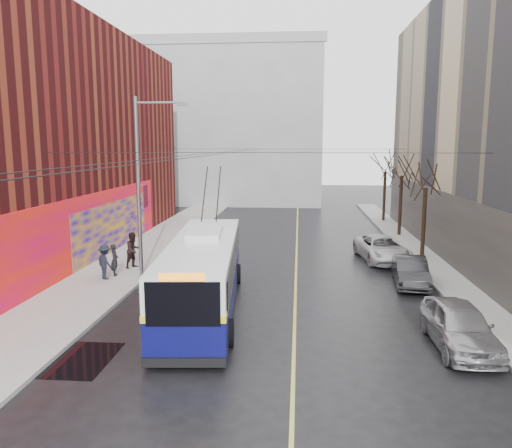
{
  "coord_description": "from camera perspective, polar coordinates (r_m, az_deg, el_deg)",
  "views": [
    {
      "loc": [
        1.59,
        -13.94,
        6.73
      ],
      "look_at": [
        -0.34,
        8.51,
        3.12
      ],
      "focal_mm": 35.0,
      "sensor_mm": 36.0,
      "label": 1
    }
  ],
  "objects": [
    {
      "name": "sidewalk_right",
      "position": [
        27.78,
        20.33,
        -5.34
      ],
      "size": [
        2.0,
        60.0,
        0.15
      ],
      "primitive_type": "cube",
      "color": "gray",
      "rests_on": "ground"
    },
    {
      "name": "building_far",
      "position": [
        59.46,
        -2.46,
        11.3
      ],
      "size": [
        20.5,
        12.1,
        18.0
      ],
      "color": "gray",
      "rests_on": "ground"
    },
    {
      "name": "pedestrian_a",
      "position": [
        26.21,
        -15.85,
        -3.97
      ],
      "size": [
        0.56,
        0.68,
        1.62
      ],
      "primitive_type": "imported",
      "rotation": [
        0.0,
        0.0,
        1.89
      ],
      "color": "black",
      "rests_on": "sidewalk_left"
    },
    {
      "name": "parked_car_b",
      "position": [
        25.18,
        17.25,
        -5.22
      ],
      "size": [
        1.83,
        4.26,
        1.36
      ],
      "primitive_type": "imported",
      "rotation": [
        0.0,
        0.0,
        -0.09
      ],
      "color": "#28272A",
      "rests_on": "ground"
    },
    {
      "name": "parked_car_c",
      "position": [
        30.0,
        14.22,
        -2.74
      ],
      "size": [
        3.05,
        5.44,
        1.43
      ],
      "primitive_type": "imported",
      "rotation": [
        0.0,
        0.0,
        0.13
      ],
      "color": "silver",
      "rests_on": "ground"
    },
    {
      "name": "tree_far",
      "position": [
        44.58,
        14.6,
        6.77
      ],
      "size": [
        3.2,
        3.2,
        6.57
      ],
      "color": "black",
      "rests_on": "ground"
    },
    {
      "name": "tree_near",
      "position": [
        30.89,
        18.88,
        5.36
      ],
      "size": [
        3.2,
        3.2,
        6.4
      ],
      "color": "black",
      "rests_on": "ground"
    },
    {
      "name": "catenary_wires",
      "position": [
        29.0,
        -3.29,
        8.13
      ],
      "size": [
        18.0,
        60.0,
        0.22
      ],
      "color": "black"
    },
    {
      "name": "sidewalk_left",
      "position": [
        28.44,
        -14.98,
        -4.75
      ],
      "size": [
        4.0,
        60.0,
        0.15
      ],
      "primitive_type": "cube",
      "color": "gray",
      "rests_on": "ground"
    },
    {
      "name": "puddle",
      "position": [
        17.3,
        -19.86,
        -14.35
      ],
      "size": [
        2.23,
        2.8,
        0.01
      ],
      "primitive_type": "cube",
      "color": "black",
      "rests_on": "ground"
    },
    {
      "name": "tree_mid",
      "position": [
        37.7,
        16.37,
        6.49
      ],
      "size": [
        3.2,
        3.2,
        6.68
      ],
      "color": "black",
      "rests_on": "ground"
    },
    {
      "name": "parked_car_a",
      "position": [
        18.22,
        22.22,
        -10.71
      ],
      "size": [
        1.86,
        4.53,
        1.54
      ],
      "primitive_type": "imported",
      "rotation": [
        0.0,
        0.0,
        0.01
      ],
      "color": "#9A999E",
      "rests_on": "ground"
    },
    {
      "name": "trolleybus",
      "position": [
        20.55,
        -6.04,
        -5.53
      ],
      "size": [
        3.54,
        11.98,
        5.61
      ],
      "rotation": [
        0.0,
        0.0,
        0.09
      ],
      "color": "#090A48",
      "rests_on": "ground"
    },
    {
      "name": "pedestrian_c",
      "position": [
        25.67,
        -16.88,
        -4.17
      ],
      "size": [
        1.27,
        1.2,
        1.72
      ],
      "primitive_type": "imported",
      "rotation": [
        0.0,
        0.0,
        2.46
      ],
      "color": "black",
      "rests_on": "sidewalk_left"
    },
    {
      "name": "streetlight_pole",
      "position": [
        25.22,
        -12.97,
        4.59
      ],
      "size": [
        2.65,
        0.6,
        9.0
      ],
      "color": "slate",
      "rests_on": "ground"
    },
    {
      "name": "pigeons_flying",
      "position": [
        23.96,
        -3.84,
        10.36
      ],
      "size": [
        6.01,
        2.48,
        0.18
      ],
      "color": "slate"
    },
    {
      "name": "pedestrian_b",
      "position": [
        27.59,
        -13.83,
        -2.91
      ],
      "size": [
        1.13,
        1.19,
        1.93
      ],
      "primitive_type": "imported",
      "rotation": [
        0.0,
        0.0,
        0.98
      ],
      "color": "black",
      "rests_on": "sidewalk_left"
    },
    {
      "name": "ground",
      "position": [
        15.56,
        -1.49,
        -16.54
      ],
      "size": [
        140.0,
        140.0,
        0.0
      ],
      "primitive_type": "plane",
      "color": "black",
      "rests_on": "ground"
    },
    {
      "name": "following_car",
      "position": [
        32.14,
        -4.4,
        -1.81
      ],
      "size": [
        1.67,
        3.92,
        1.32
      ],
      "primitive_type": "imported",
      "rotation": [
        0.0,
        0.0,
        0.03
      ],
      "color": "silver",
      "rests_on": "ground"
    },
    {
      "name": "lane_line",
      "position": [
        28.74,
        4.62,
        -4.47
      ],
      "size": [
        0.12,
        50.0,
        0.01
      ],
      "primitive_type": "cube",
      "color": "#BFB74C",
      "rests_on": "ground"
    }
  ]
}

